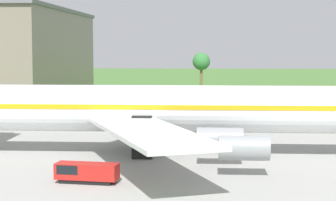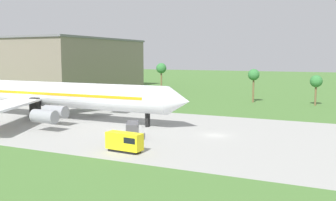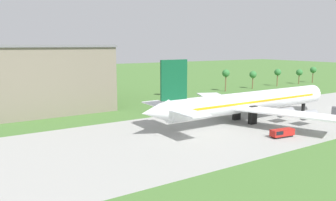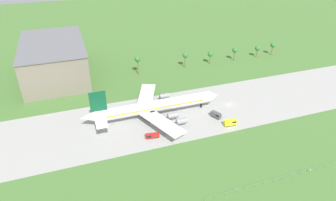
{
  "view_description": "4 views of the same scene",
  "coord_description": "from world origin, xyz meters",
  "views": [
    {
      "loc": [
        -34.93,
        -72.43,
        13.4
      ],
      "look_at": [
        -39.71,
        2.34,
        6.75
      ],
      "focal_mm": 65.0,
      "sensor_mm": 36.0,
      "label": 1
    },
    {
      "loc": [
        20.12,
        -65.45,
        14.65
      ],
      "look_at": [
        -10.63,
        2.34,
        5.75
      ],
      "focal_mm": 40.0,
      "sensor_mm": 36.0,
      "label": 2
    },
    {
      "loc": [
        -110.88,
        -63.72,
        21.89
      ],
      "look_at": [
        -68.78,
        2.34,
        8.64
      ],
      "focal_mm": 35.0,
      "sensor_mm": 36.0,
      "label": 3
    },
    {
      "loc": [
        -75.5,
        -117.92,
        81.84
      ],
      "look_at": [
        -32.58,
        5.0,
        6.0
      ],
      "focal_mm": 32.0,
      "sensor_mm": 36.0,
      "label": 4
    }
  ],
  "objects": [
    {
      "name": "jet_airliner",
      "position": [
        -40.97,
        2.34,
        5.69
      ],
      "size": [
        70.01,
        52.98,
        18.47
      ],
      "color": "white",
      "rests_on": "ground_plane"
    },
    {
      "name": "fuel_truck",
      "position": [
        -46.9,
        -14.11,
        1.08
      ],
      "size": [
        6.4,
        2.81,
        1.97
      ],
      "color": "black",
      "rests_on": "ground_plane"
    }
  ]
}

